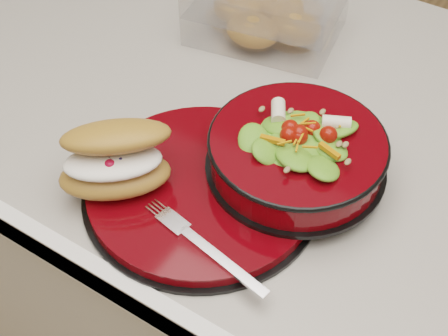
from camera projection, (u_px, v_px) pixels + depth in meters
The scene contains 6 objects.
island_counter at pixel (255, 270), 1.23m from camera, with size 1.24×0.74×0.90m.
dinner_plate at pixel (202, 188), 0.78m from camera, with size 0.30×0.30×0.02m.
salad_bowl at pixel (297, 147), 0.76m from camera, with size 0.23×0.23×0.09m.
croissant at pixel (116, 160), 0.74m from camera, with size 0.15×0.16×0.08m.
fork at pixel (207, 248), 0.70m from camera, with size 0.16×0.05×0.00m.
pastry_box at pixel (266, 10), 0.99m from camera, with size 0.25×0.20×0.09m.
Camera 1 is at (0.32, -0.62, 1.49)m, focal length 50.00 mm.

